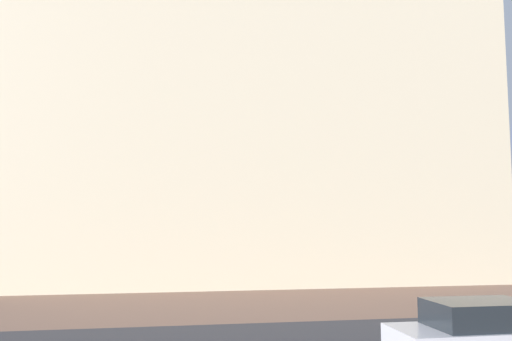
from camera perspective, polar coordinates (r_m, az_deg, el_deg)
The scene contains 3 objects.
ground_plane at distance 16.28m, azimuth 0.48°, elevation -17.41°, with size 120.00×120.00×0.00m, color brown.
landmark_building at distance 32.86m, azimuth -2.24°, elevation 6.01°, with size 27.78×13.66×34.06m.
car_silver at distance 13.46m, azimuth 23.46°, elevation -16.33°, with size 4.09×1.98×1.52m.
Camera 1 is at (-2.80, -5.69, 3.31)m, focal length 36.46 mm.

